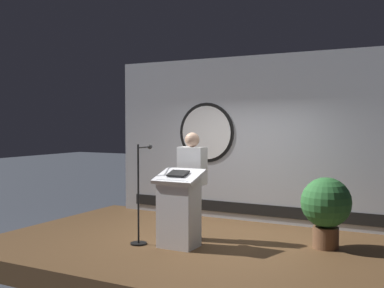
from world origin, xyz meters
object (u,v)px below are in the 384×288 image
at_px(podium, 179,210).
at_px(potted_plant, 326,206).
at_px(speaker_person, 192,185).
at_px(microphone_stand, 140,209).

bearing_deg(podium, potted_plant, 26.03).
bearing_deg(speaker_person, potted_plant, 12.74).
distance_m(speaker_person, potted_plant, 1.96).
height_order(podium, speaker_person, speaker_person).
relative_size(podium, potted_plant, 1.10).
height_order(speaker_person, potted_plant, speaker_person).
bearing_deg(podium, speaker_person, 94.54).
relative_size(microphone_stand, potted_plant, 1.45).
bearing_deg(speaker_person, microphone_stand, -133.21).
relative_size(podium, microphone_stand, 0.76).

